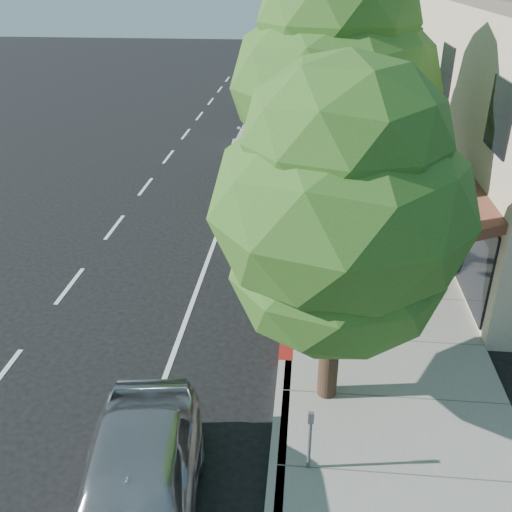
# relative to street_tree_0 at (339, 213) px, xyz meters

# --- Properties ---
(ground) EXTENTS (120.00, 120.00, 0.00)m
(ground) POSITION_rel_street_tree_0_xyz_m (-0.90, 2.00, -4.18)
(ground) COLOR black
(ground) RESTS_ON ground
(sidewalk) EXTENTS (4.60, 56.00, 0.15)m
(sidewalk) POSITION_rel_street_tree_0_xyz_m (1.40, 10.00, -4.11)
(sidewalk) COLOR gray
(sidewalk) RESTS_ON ground
(curb) EXTENTS (0.30, 56.00, 0.15)m
(curb) POSITION_rel_street_tree_0_xyz_m (-0.90, 10.00, -4.11)
(curb) COLOR #9E998E
(curb) RESTS_ON ground
(curb_red_segment) EXTENTS (0.32, 4.00, 0.15)m
(curb_red_segment) POSITION_rel_street_tree_0_xyz_m (-0.90, 3.00, -4.11)
(curb_red_segment) COLOR maroon
(curb_red_segment) RESTS_ON ground
(storefront_building) EXTENTS (10.00, 36.00, 7.00)m
(storefront_building) POSITION_rel_street_tree_0_xyz_m (8.70, 20.00, -0.68)
(storefront_building) COLOR beige
(storefront_building) RESTS_ON ground
(street_tree_0) EXTENTS (4.69, 4.69, 6.94)m
(street_tree_0) POSITION_rel_street_tree_0_xyz_m (0.00, 0.00, 0.00)
(street_tree_0) COLOR black
(street_tree_0) RESTS_ON ground
(street_tree_1) EXTENTS (5.51, 5.51, 8.46)m
(street_tree_1) POSITION_rel_street_tree_0_xyz_m (-0.00, 6.00, 0.97)
(street_tree_1) COLOR black
(street_tree_1) RESTS_ON ground
(street_tree_2) EXTENTS (3.85, 3.85, 6.50)m
(street_tree_2) POSITION_rel_street_tree_0_xyz_m (-0.00, 12.00, -0.15)
(street_tree_2) COLOR black
(street_tree_2) RESTS_ON ground
(street_tree_3) EXTENTS (5.35, 5.35, 7.81)m
(street_tree_3) POSITION_rel_street_tree_0_xyz_m (-0.00, 18.00, 0.52)
(street_tree_3) COLOR black
(street_tree_3) RESTS_ON ground
(street_tree_4) EXTENTS (4.62, 4.62, 7.18)m
(street_tree_4) POSITION_rel_street_tree_0_xyz_m (-0.00, 24.00, 0.20)
(street_tree_4) COLOR black
(street_tree_4) RESTS_ON ground
(street_tree_5) EXTENTS (4.77, 4.77, 7.09)m
(street_tree_5) POSITION_rel_street_tree_0_xyz_m (-0.00, 30.00, 0.10)
(street_tree_5) COLOR black
(street_tree_5) RESTS_ON ground
(cyclist) EXTENTS (0.63, 0.80, 1.93)m
(cyclist) POSITION_rel_street_tree_0_xyz_m (-0.65, 5.00, -3.22)
(cyclist) COLOR white
(cyclist) RESTS_ON ground
(bicycle) EXTENTS (1.94, 1.08, 0.97)m
(bicycle) POSITION_rel_street_tree_0_xyz_m (-1.32, 4.79, -3.70)
(bicycle) COLOR #163C99
(bicycle) RESTS_ON ground
(silver_suv) EXTENTS (2.51, 5.20, 1.43)m
(silver_suv) POSITION_rel_street_tree_0_xyz_m (-1.56, 7.50, -3.47)
(silver_suv) COLOR silver
(silver_suv) RESTS_ON ground
(dark_sedan) EXTENTS (2.06, 4.47, 1.42)m
(dark_sedan) POSITION_rel_street_tree_0_xyz_m (-2.17, 13.76, -3.47)
(dark_sedan) COLOR black
(dark_sedan) RESTS_ON ground
(white_pickup) EXTENTS (2.47, 5.42, 1.54)m
(white_pickup) POSITION_rel_street_tree_0_xyz_m (-2.92, 17.94, -3.41)
(white_pickup) COLOR white
(white_pickup) RESTS_ON ground
(dark_suv_far) EXTENTS (2.47, 5.38, 1.79)m
(dark_suv_far) POSITION_rel_street_tree_0_xyz_m (-1.53, 25.76, -3.29)
(dark_suv_far) COLOR black
(dark_suv_far) RESTS_ON ground
(near_car_a) EXTENTS (2.60, 5.11, 1.67)m
(near_car_a) POSITION_rel_street_tree_0_xyz_m (-2.98, -3.50, -3.35)
(near_car_a) COLOR #A5A5AA
(near_car_a) RESTS_ON ground
(pedestrian) EXTENTS (0.93, 0.79, 1.68)m
(pedestrian) POSITION_rel_street_tree_0_xyz_m (0.79, 9.12, -3.19)
(pedestrian) COLOR black
(pedestrian) RESTS_ON sidewalk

